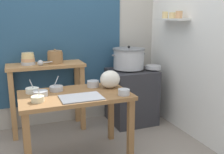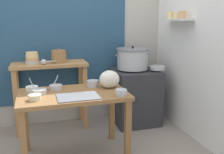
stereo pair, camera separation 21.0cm
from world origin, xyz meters
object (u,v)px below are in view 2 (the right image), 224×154
object	(u,v)px
serving_tray	(78,97)
prep_bowl_0	(32,89)
ladle	(44,62)
bowl_stack_enamel	(32,58)
clay_pot	(59,56)
prep_bowl_3	(35,97)
prep_table	(74,103)
prep_bowl_4	(121,92)
plastic_bag	(109,79)
wide_pan	(157,68)
back_shelf_table	(50,80)
prep_bowl_2	(93,83)
stove_block	(135,96)
prep_bowl_5	(39,92)
steamer_pot	(133,59)
prep_bowl_1	(56,87)

from	to	relation	value
serving_tray	prep_bowl_0	bearing A→B (deg)	140.96
ladle	serving_tray	distance (m)	0.94
bowl_stack_enamel	clay_pot	bearing A→B (deg)	-1.99
clay_pot	prep_bowl_3	xyz separation A→B (m)	(-0.32, -0.96, -0.23)
prep_table	prep_bowl_4	distance (m)	0.52
plastic_bag	wide_pan	distance (m)	0.97
back_shelf_table	prep_bowl_2	world-z (taller)	back_shelf_table
serving_tray	bowl_stack_enamel	bearing A→B (deg)	112.04
ladle	wide_pan	size ratio (longest dim) A/B	1.23
serving_tray	prep_bowl_2	xyz separation A→B (m)	(0.23, 0.35, 0.03)
prep_table	clay_pot	xyz separation A→B (m)	(-0.05, 0.83, 0.37)
stove_block	prep_bowl_5	distance (m)	1.51
wide_pan	prep_bowl_4	bearing A→B (deg)	-134.86
steamer_pot	plastic_bag	world-z (taller)	steamer_pot
steamer_pot	clay_pot	size ratio (longest dim) A/B	2.53
plastic_bag	ladle	bearing A→B (deg)	135.31
prep_bowl_2	clay_pot	bearing A→B (deg)	114.92
back_shelf_table	prep_bowl_2	xyz separation A→B (m)	(0.43, -0.65, 0.08)
bowl_stack_enamel	prep_bowl_1	distance (m)	0.75
prep_table	steamer_pot	world-z (taller)	steamer_pot
prep_bowl_1	prep_bowl_2	xyz separation A→B (m)	(0.41, 0.01, 0.01)
serving_tray	clay_pot	bearing A→B (deg)	94.40
bowl_stack_enamel	prep_bowl_4	distance (m)	1.37
prep_bowl_0	prep_bowl_1	size ratio (longest dim) A/B	0.96
clay_pot	wide_pan	distance (m)	1.33
clay_pot	prep_table	bearing A→B (deg)	-86.23
prep_bowl_0	prep_bowl_2	world-z (taller)	prep_bowl_0
bowl_stack_enamel	prep_bowl_1	xyz separation A→B (m)	(0.23, -0.68, -0.22)
back_shelf_table	ladle	size ratio (longest dim) A/B	3.75
stove_block	wide_pan	distance (m)	0.51
bowl_stack_enamel	prep_bowl_3	distance (m)	1.00
prep_bowl_3	prep_bowl_5	bearing A→B (deg)	76.44
prep_bowl_0	prep_table	bearing A→B (deg)	-23.45
back_shelf_table	prep_bowl_2	size ratio (longest dim) A/B	7.25
wide_pan	prep_bowl_0	xyz separation A→B (m)	(-1.64, -0.39, -0.06)
back_shelf_table	prep_bowl_1	size ratio (longest dim) A/B	6.24
prep_table	ladle	size ratio (longest dim) A/B	4.30
prep_table	steamer_pot	distance (m)	1.22
prep_bowl_2	prep_bowl_3	world-z (taller)	prep_bowl_3
prep_bowl_2	prep_bowl_3	bearing A→B (deg)	-153.50
prep_bowl_0	clay_pot	bearing A→B (deg)	61.90
prep_table	prep_bowl_1	world-z (taller)	prep_bowl_1
prep_table	bowl_stack_enamel	distance (m)	0.99
stove_block	wide_pan	world-z (taller)	wide_pan
stove_block	prep_bowl_3	bearing A→B (deg)	-148.34
ladle	prep_bowl_3	world-z (taller)	ladle
clay_pot	prep_bowl_3	bearing A→B (deg)	-108.52
prep_bowl_1	prep_bowl_3	size ratio (longest dim) A/B	1.06
prep_bowl_1	clay_pot	bearing A→B (deg)	80.97
wide_pan	prep_bowl_1	bearing A→B (deg)	-163.84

